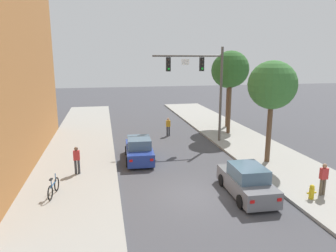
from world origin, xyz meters
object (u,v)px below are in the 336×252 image
at_px(bicycle_leaning, 53,188).
at_px(car_lead_blue, 139,150).
at_px(traffic_signal_mast, 203,78).
at_px(pedestrian_crossing_road, 168,126).
at_px(car_following_grey, 247,182).
at_px(fire_hydrant, 312,192).
at_px(street_tree_third, 229,71).
at_px(pedestrian_sidewalk_left_walker, 77,159).
at_px(street_tree_nearest, 272,86).
at_px(pedestrian_sidewalk_right_walker, 323,178).
at_px(street_tree_second, 231,70).

bearing_deg(bicycle_leaning, car_lead_blue, 45.88).
xyz_separation_m(traffic_signal_mast, car_lead_blue, (-5.46, -3.29, -4.57)).
xyz_separation_m(pedestrian_crossing_road, bicycle_leaning, (-8.10, -11.12, -0.37)).
distance_m(car_following_grey, fire_hydrant, 3.07).
xyz_separation_m(bicycle_leaning, street_tree_third, (14.44, 13.10, 5.06)).
xyz_separation_m(traffic_signal_mast, street_tree_third, (4.17, 4.85, 0.31)).
xyz_separation_m(pedestrian_sidewalk_left_walker, fire_hydrant, (11.32, -5.72, -0.56)).
relative_size(car_following_grey, fire_hydrant, 5.96).
bearing_deg(fire_hydrant, street_tree_third, 82.25).
relative_size(car_lead_blue, bicycle_leaning, 2.45).
height_order(fire_hydrant, street_tree_nearest, street_tree_nearest).
xyz_separation_m(car_following_grey, bicycle_leaning, (-9.49, 1.62, -0.18)).
bearing_deg(car_lead_blue, bicycle_leaning, -134.12).
height_order(pedestrian_sidewalk_right_walker, street_tree_second, street_tree_second).
bearing_deg(pedestrian_sidewalk_right_walker, street_tree_nearest, 90.67).
xyz_separation_m(car_lead_blue, pedestrian_sidewalk_right_walker, (8.22, -7.63, 0.34)).
xyz_separation_m(pedestrian_sidewalk_right_walker, street_tree_nearest, (-0.06, 5.27, 4.05)).
height_order(pedestrian_crossing_road, street_tree_third, street_tree_third).
bearing_deg(traffic_signal_mast, street_tree_nearest, -64.46).
bearing_deg(street_tree_third, car_following_grey, -108.57).
bearing_deg(street_tree_nearest, street_tree_third, 82.08).
xyz_separation_m(traffic_signal_mast, car_following_grey, (-0.78, -9.88, -4.57)).
xyz_separation_m(car_lead_blue, street_tree_nearest, (8.16, -2.36, 4.39)).
xyz_separation_m(traffic_signal_mast, street_tree_second, (3.25, 2.26, 0.51)).
distance_m(car_lead_blue, pedestrian_sidewalk_left_walker, 4.46).
distance_m(bicycle_leaning, street_tree_nearest, 14.00).
xyz_separation_m(fire_hydrant, street_tree_second, (1.26, 13.45, 5.29)).
distance_m(car_following_grey, street_tree_nearest, 7.02).
bearing_deg(pedestrian_crossing_road, bicycle_leaning, -126.09).
bearing_deg(street_tree_third, pedestrian_sidewalk_right_walker, -95.07).
bearing_deg(pedestrian_sidewalk_right_walker, fire_hydrant, -161.50).
distance_m(pedestrian_crossing_road, bicycle_leaning, 13.76).
bearing_deg(traffic_signal_mast, pedestrian_crossing_road, 127.16).
distance_m(bicycle_leaning, street_tree_third, 20.14).
xyz_separation_m(car_following_grey, pedestrian_crossing_road, (-1.38, 12.74, 0.19)).
xyz_separation_m(bicycle_leaning, street_tree_second, (13.52, 10.52, 5.26)).
bearing_deg(pedestrian_sidewalk_left_walker, car_following_grey, -27.29).
xyz_separation_m(bicycle_leaning, street_tree_nearest, (12.98, 2.60, 4.58)).
distance_m(traffic_signal_mast, car_following_grey, 10.92).
xyz_separation_m(car_following_grey, fire_hydrant, (2.77, -1.31, -0.22)).
height_order(car_lead_blue, street_tree_nearest, street_tree_nearest).
bearing_deg(street_tree_nearest, pedestrian_crossing_road, 119.76).
distance_m(pedestrian_sidewalk_right_walker, fire_hydrant, 0.99).
bearing_deg(street_tree_second, street_tree_nearest, -93.91).
relative_size(pedestrian_sidewalk_right_walker, street_tree_third, 0.23).
bearing_deg(pedestrian_sidewalk_right_walker, street_tree_third, 84.93).
xyz_separation_m(traffic_signal_mast, fire_hydrant, (1.98, -11.19, -4.79)).
bearing_deg(street_tree_third, traffic_signal_mast, -130.68).
xyz_separation_m(pedestrian_sidewalk_left_walker, street_tree_second, (12.59, 7.73, 4.74)).
relative_size(car_lead_blue, street_tree_second, 0.59).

